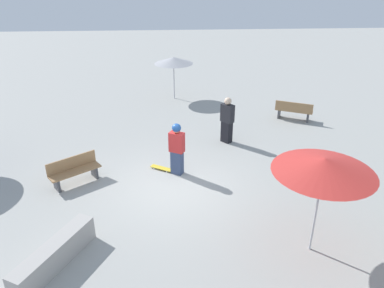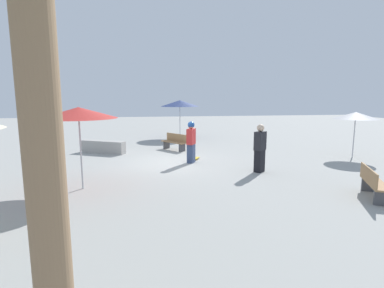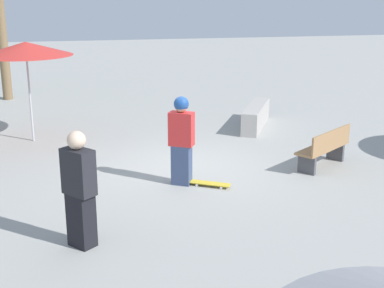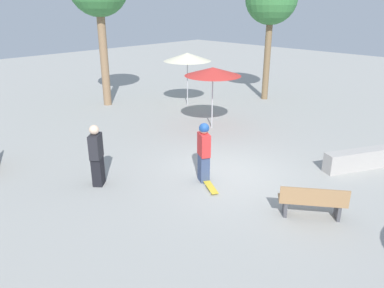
% 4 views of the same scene
% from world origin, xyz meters
% --- Properties ---
extents(ground_plane, '(60.00, 60.00, 0.00)m').
position_xyz_m(ground_plane, '(0.00, 0.00, 0.00)').
color(ground_plane, '#9E9E99').
extents(skater_main, '(0.54, 0.46, 1.77)m').
position_xyz_m(skater_main, '(-0.18, -0.85, 0.96)').
color(skater_main, '#38476B').
rests_on(skater_main, ground_plane).
extents(skateboard, '(0.79, 0.57, 0.07)m').
position_xyz_m(skateboard, '(0.34, -1.10, 0.06)').
color(skateboard, gold).
rests_on(skateboard, ground_plane).
extents(concrete_ledge, '(1.47, 2.30, 0.62)m').
position_xyz_m(concrete_ledge, '(2.71, 3.19, 0.31)').
color(concrete_ledge, '#A8A39E').
rests_on(concrete_ledge, ground_plane).
extents(bench_near, '(1.55, 1.30, 0.85)m').
position_xyz_m(bench_near, '(3.05, -0.46, 0.43)').
color(bench_near, '#47474C').
rests_on(bench_near, ground_plane).
extents(bench_far, '(1.64, 1.08, 0.85)m').
position_xyz_m(bench_far, '(-5.43, -5.19, 0.43)').
color(bench_far, '#47474C').
rests_on(bench_far, ground_plane).
extents(shade_umbrella_red, '(2.27, 2.27, 2.50)m').
position_xyz_m(shade_umbrella_red, '(-3.30, 3.01, 2.33)').
color(shade_umbrella_red, '#B7B7BC').
rests_on(shade_umbrella_red, ground_plane).
extents(shade_umbrella_grey, '(1.92, 1.92, 2.11)m').
position_xyz_m(shade_umbrella_grey, '(-0.24, -8.45, 1.95)').
color(shade_umbrella_grey, '#B7B7BC').
rests_on(shade_umbrella_grey, ground_plane).
extents(bystander_watching, '(0.53, 0.55, 1.80)m').
position_xyz_m(bystander_watching, '(-2.15, -3.14, 0.90)').
color(bystander_watching, black).
rests_on(bystander_watching, ground_plane).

